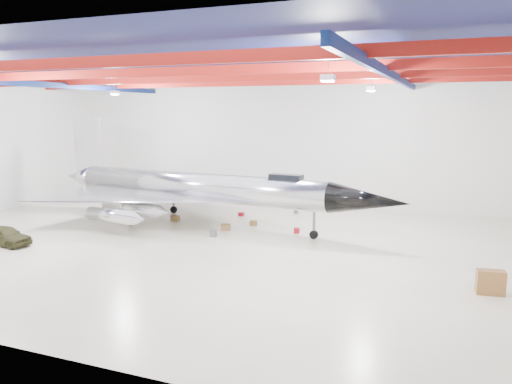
% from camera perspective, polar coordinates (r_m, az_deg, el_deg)
% --- Properties ---
extents(floor, '(40.00, 40.00, 0.00)m').
position_cam_1_polar(floor, '(32.27, -7.27, -5.69)').
color(floor, beige).
rests_on(floor, ground).
extents(wall_back, '(40.00, 0.00, 40.00)m').
position_cam_1_polar(wall_back, '(44.98, 1.81, 5.74)').
color(wall_back, silver).
rests_on(wall_back, floor).
extents(ceiling, '(40.00, 40.00, 0.00)m').
position_cam_1_polar(ceiling, '(31.28, -7.70, 14.16)').
color(ceiling, '#0A0F38').
rests_on(ceiling, wall_back).
extents(ceiling_structure, '(39.50, 29.50, 1.08)m').
position_cam_1_polar(ceiling_structure, '(31.23, -7.68, 12.92)').
color(ceiling_structure, maroon).
rests_on(ceiling_structure, ceiling).
extents(jet_aircraft, '(28.38, 17.76, 7.74)m').
position_cam_1_polar(jet_aircraft, '(36.64, -6.83, 0.19)').
color(jet_aircraft, silver).
rests_on(jet_aircraft, floor).
extents(jeep, '(3.68, 1.72, 1.22)m').
position_cam_1_polar(jeep, '(34.86, -26.72, -4.47)').
color(jeep, '#333319').
rests_on(jeep, floor).
extents(desk, '(1.30, 0.77, 1.13)m').
position_cam_1_polar(desk, '(25.51, 25.22, -9.32)').
color(desk, brown).
rests_on(desk, floor).
extents(crate_ply, '(0.59, 0.47, 0.40)m').
position_cam_1_polar(crate_ply, '(38.40, -9.20, -2.99)').
color(crate_ply, olive).
rests_on(crate_ply, floor).
extents(toolbox_red, '(0.45, 0.37, 0.29)m').
position_cam_1_polar(toolbox_red, '(39.72, -1.70, -2.55)').
color(toolbox_red, maroon).
rests_on(toolbox_red, floor).
extents(engine_drum, '(0.51, 0.51, 0.43)m').
position_cam_1_polar(engine_drum, '(33.46, -4.90, -4.72)').
color(engine_drum, '#59595B').
rests_on(engine_drum, floor).
extents(parts_bin, '(0.60, 0.52, 0.36)m').
position_cam_1_polar(parts_bin, '(36.43, -0.29, -3.58)').
color(parts_bin, olive).
rests_on(parts_bin, floor).
extents(crate_small, '(0.37, 0.31, 0.25)m').
position_cam_1_polar(crate_small, '(42.57, -11.05, -1.94)').
color(crate_small, '#59595B').
rests_on(crate_small, floor).
extents(tool_chest, '(0.43, 0.43, 0.37)m').
position_cam_1_polar(tool_chest, '(34.32, 4.68, -4.42)').
color(tool_chest, maroon).
rests_on(tool_chest, floor).
extents(oil_barrel, '(0.73, 0.65, 0.43)m').
position_cam_1_polar(oil_barrel, '(35.10, -3.47, -4.04)').
color(oil_barrel, olive).
rests_on(oil_barrel, floor).
extents(spares_box, '(0.42, 0.42, 0.34)m').
position_cam_1_polar(spares_box, '(40.78, 4.60, -2.22)').
color(spares_box, '#59595B').
rests_on(spares_box, floor).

